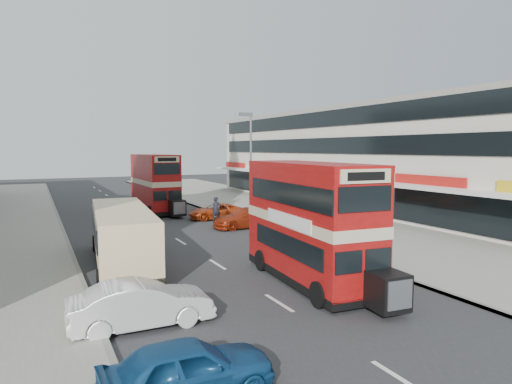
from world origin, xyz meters
TOP-DOWN VIEW (x-y plane):
  - ground at (0.00, 0.00)m, footprint 160.00×160.00m
  - road_surface at (0.00, 20.00)m, footprint 12.00×90.00m
  - pavement_right at (12.00, 20.00)m, footprint 12.00×90.00m
  - kerb_left at (-6.10, 20.00)m, footprint 0.20×90.00m
  - kerb_right at (6.10, 20.00)m, footprint 0.20×90.00m
  - commercial_row at (19.95, 22.00)m, footprint 9.90×46.20m
  - street_lamp at (6.52, 18.00)m, footprint 1.00×0.20m
  - bus_main at (2.36, 3.61)m, footprint 2.99×8.88m
  - bus_second at (1.71, 27.04)m, footprint 2.59×8.84m
  - coach at (-4.08, 9.88)m, footprint 3.30×9.75m
  - car_left_near at (-4.83, -2.46)m, footprint 3.94×1.61m
  - car_left_front at (-4.89, 2.00)m, footprint 4.42×1.60m
  - car_right_a at (5.57, 16.59)m, footprint 4.91×2.14m
  - car_right_b at (5.05, 21.06)m, footprint 4.52×2.38m
  - pedestrian_near at (7.30, 14.69)m, footprint 0.84×0.74m
  - cyclist at (3.77, 17.76)m, footprint 0.71×1.61m

SIDE VIEW (x-z plane):
  - ground at x=0.00m, z-range 0.00..0.00m
  - road_surface at x=0.00m, z-range 0.00..0.01m
  - pavement_right at x=12.00m, z-range 0.00..0.15m
  - kerb_left at x=-6.10m, z-range -0.01..0.15m
  - kerb_right at x=6.10m, z-range -0.01..0.15m
  - car_right_b at x=5.05m, z-range 0.00..1.21m
  - car_left_near at x=-4.83m, z-range 0.00..1.34m
  - car_right_a at x=5.57m, z-range 0.00..1.41m
  - car_left_front at x=-4.89m, z-range 0.00..1.45m
  - cyclist at x=3.77m, z-range -0.31..1.82m
  - pedestrian_near at x=7.30m, z-range 0.15..2.07m
  - coach at x=-4.08m, z-range 0.23..2.76m
  - bus_main at x=2.36m, z-range 0.13..4.93m
  - bus_second at x=1.71m, z-range 0.13..4.98m
  - commercial_row at x=19.95m, z-range 0.05..9.35m
  - street_lamp at x=6.52m, z-range 0.72..8.85m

